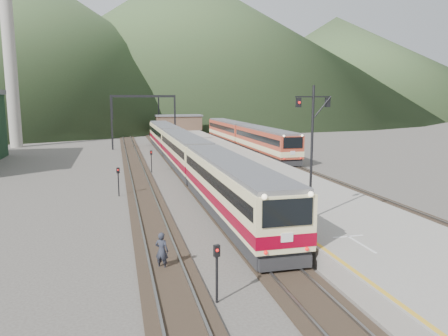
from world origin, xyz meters
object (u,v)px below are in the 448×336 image
object	(u,v)px
second_train	(244,137)
worker	(162,251)
main_train	(184,152)
signal_mast	(312,139)

from	to	relation	value
second_train	worker	bearing A→B (deg)	-111.12
second_train	worker	distance (m)	46.26
main_train	worker	distance (m)	27.09
worker	signal_mast	bearing A→B (deg)	-131.04
main_train	worker	size ratio (longest dim) A/B	33.16
main_train	worker	xyz separation A→B (m)	(-5.17, -26.58, -1.07)
main_train	signal_mast	world-z (taller)	signal_mast
main_train	second_train	xyz separation A→B (m)	(11.50, 16.57, -0.05)
main_train	signal_mast	distance (m)	24.26
main_train	signal_mast	size ratio (longest dim) A/B	7.83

